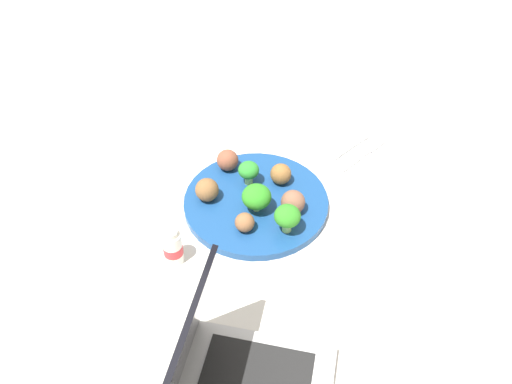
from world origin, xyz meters
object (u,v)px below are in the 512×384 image
object	(u,v)px
meatball_mid_left	(281,174)
meatball_far_rim	(207,190)
broccoli_floret_back_left	(257,197)
napkin	(356,152)
fork	(352,145)
broccoli_floret_far_rim	(249,171)
plate	(256,202)
meatball_front_right	(245,222)
broccoli_floret_near_rim	(287,217)
meatball_mid_right	(228,160)
yogurt_bottle	(173,247)
meatball_near_rim	(293,202)
knife	(366,152)

from	to	relation	value
meatball_mid_left	meatball_far_rim	bearing A→B (deg)	157.01
broccoli_floret_back_left	napkin	size ratio (longest dim) A/B	0.33
fork	meatball_far_rim	bearing A→B (deg)	168.60
broccoli_floret_far_rim	plate	bearing A→B (deg)	-114.19
broccoli_floret_far_rim	meatball_front_right	bearing A→B (deg)	-134.06
meatball_far_rim	broccoli_floret_near_rim	bearing A→B (deg)	-70.26
broccoli_floret_far_rim	napkin	bearing A→B (deg)	-15.28
meatball_mid_right	fork	xyz separation A→B (m)	(0.26, -0.11, -0.03)
broccoli_floret_back_left	meatball_front_right	xyz separation A→B (m)	(-0.05, -0.02, -0.02)
plate	broccoli_floret_far_rim	size ratio (longest dim) A/B	5.53
broccoli_floret_back_left	meatball_mid_left	distance (m)	0.09
meatball_front_right	meatball_mid_left	bearing A→B (deg)	20.14
meatball_mid_left	napkin	distance (m)	0.20
broccoli_floret_far_rim	meatball_front_right	size ratio (longest dim) A/B	1.40
broccoli_floret_far_rim	meatball_mid_right	distance (m)	0.06
plate	yogurt_bottle	world-z (taller)	yogurt_bottle
plate	fork	world-z (taller)	plate
broccoli_floret_back_left	fork	world-z (taller)	broccoli_floret_back_left
meatball_front_right	yogurt_bottle	distance (m)	0.14
meatball_near_rim	napkin	size ratio (longest dim) A/B	0.27
broccoli_floret_far_rim	meatball_mid_right	xyz separation A→B (m)	(-0.00, 0.06, -0.01)
napkin	knife	xyz separation A→B (m)	(0.01, -0.02, 0.00)
broccoli_floret_near_rim	meatball_mid_right	xyz separation A→B (m)	(0.03, 0.20, -0.01)
broccoli_floret_back_left	fork	distance (m)	0.30
meatball_mid_left	meatball_far_rim	size ratio (longest dim) A/B	0.92
meatball_mid_left	meatball_near_rim	distance (m)	0.08
yogurt_bottle	broccoli_floret_far_rim	bearing A→B (deg)	13.37
broccoli_floret_far_rim	yogurt_bottle	world-z (taller)	yogurt_bottle
broccoli_floret_far_rim	fork	world-z (taller)	broccoli_floret_far_rim
broccoli_floret_back_left	meatball_far_rim	size ratio (longest dim) A/B	1.25
plate	napkin	size ratio (longest dim) A/B	1.65
broccoli_floret_back_left	meatball_near_rim	xyz separation A→B (m)	(0.05, -0.05, -0.01)
napkin	knife	size ratio (longest dim) A/B	1.17
meatball_mid_left	yogurt_bottle	distance (m)	0.27
broccoli_floret_far_rim	meatball_mid_left	bearing A→B (deg)	-38.20
broccoli_floret_near_rim	meatball_mid_left	distance (m)	0.13
broccoli_floret_far_rim	napkin	world-z (taller)	broccoli_floret_far_rim
meatball_near_rim	broccoli_floret_back_left	bearing A→B (deg)	136.85
broccoli_floret_far_rim	meatball_mid_right	size ratio (longest dim) A/B	1.15
broccoli_floret_far_rim	yogurt_bottle	xyz separation A→B (m)	(-0.22, -0.05, -0.01)
meatball_mid_right	fork	distance (m)	0.28
meatball_mid_left	meatball_far_rim	xyz separation A→B (m)	(-0.14, 0.06, 0.00)
meatball_far_rim	napkin	world-z (taller)	meatball_far_rim
knife	napkin	bearing A→B (deg)	117.20
meatball_far_rim	meatball_near_rim	distance (m)	0.17
broccoli_floret_near_rim	meatball_mid_right	bearing A→B (deg)	82.34
meatball_front_right	broccoli_floret_back_left	bearing A→B (deg)	25.34
meatball_mid_left	meatball_near_rim	xyz separation A→B (m)	(-0.04, -0.07, 0.00)
meatball_mid_right	napkin	size ratio (longest dim) A/B	0.26
broccoli_floret_back_left	meatball_mid_left	xyz separation A→B (m)	(0.09, 0.03, -0.01)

